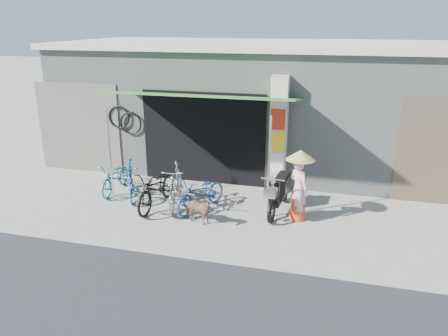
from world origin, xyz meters
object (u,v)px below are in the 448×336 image
(bike_blue, at_px, (130,180))
(bike_black, at_px, (157,188))
(moped, at_px, (279,192))
(nun, at_px, (299,185))
(bike_teal, at_px, (115,177))
(bike_navy, at_px, (201,193))
(bike_silver, at_px, (176,186))
(street_dog, at_px, (198,210))

(bike_blue, height_order, bike_black, bike_black)
(moped, bearing_deg, nun, -30.14)
(bike_teal, height_order, bike_navy, bike_navy)
(bike_teal, height_order, nun, nun)
(bike_black, distance_m, bike_navy, 1.07)
(bike_navy, relative_size, moped, 0.88)
(bike_black, relative_size, bike_silver, 1.04)
(bike_black, relative_size, street_dog, 2.48)
(bike_silver, bearing_deg, bike_teal, 153.61)
(bike_black, height_order, nun, nun)
(bike_teal, height_order, moped, moped)
(bike_teal, distance_m, nun, 4.80)
(bike_blue, bearing_deg, bike_silver, -36.79)
(bike_teal, xyz_separation_m, nun, (4.76, -0.46, 0.41))
(bike_teal, relative_size, nun, 0.94)
(street_dog, bearing_deg, bike_silver, 62.45)
(moped, relative_size, nun, 1.12)
(bike_blue, bearing_deg, nun, -28.99)
(bike_teal, relative_size, moped, 0.84)
(bike_silver, bearing_deg, bike_navy, -15.85)
(bike_navy, bearing_deg, nun, 25.52)
(bike_teal, distance_m, bike_black, 1.59)
(bike_blue, distance_m, moped, 3.74)
(bike_silver, bearing_deg, bike_black, -171.27)
(bike_silver, xyz_separation_m, moped, (2.43, 0.37, -0.06))
(bike_silver, relative_size, street_dog, 2.38)
(bike_navy, xyz_separation_m, street_dog, (0.14, -0.71, -0.11))
(bike_blue, bearing_deg, street_dog, -51.55)
(bike_silver, distance_m, nun, 2.92)
(bike_blue, height_order, street_dog, bike_blue)
(bike_teal, xyz_separation_m, street_dog, (2.66, -1.25, -0.09))
(bike_black, height_order, street_dog, bike_black)
(bike_teal, distance_m, street_dog, 2.94)
(bike_black, xyz_separation_m, nun, (3.31, 0.18, 0.33))
(bike_teal, bearing_deg, bike_blue, -27.38)
(bike_blue, height_order, nun, nun)
(bike_teal, distance_m, moped, 4.29)
(bike_silver, bearing_deg, moped, -3.00)
(bike_teal, height_order, bike_black, bike_black)
(bike_black, height_order, bike_silver, bike_silver)
(bike_blue, distance_m, bike_navy, 1.99)
(street_dog, bearing_deg, bike_navy, 27.11)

